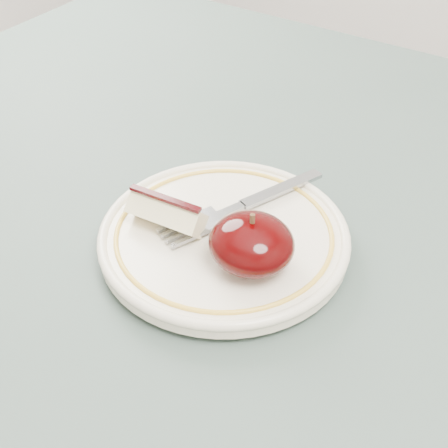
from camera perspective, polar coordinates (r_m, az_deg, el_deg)
The scene contains 5 objects.
table at distance 0.67m, azimuth -4.17°, elevation -3.37°, with size 0.90×0.90×0.75m.
plate at distance 0.54m, azimuth -0.00°, elevation -1.15°, with size 0.22×0.22×0.02m.
apple_half at distance 0.49m, azimuth 2.53°, elevation -1.80°, with size 0.07×0.07×0.05m.
apple_wedge at distance 0.53m, azimuth -5.32°, elevation 1.00°, with size 0.07×0.04×0.03m.
fork at distance 0.56m, azimuth 1.62°, elevation 1.67°, with size 0.08×0.16×0.00m.
Camera 1 is at (0.31, -0.38, 1.12)m, focal length 50.00 mm.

